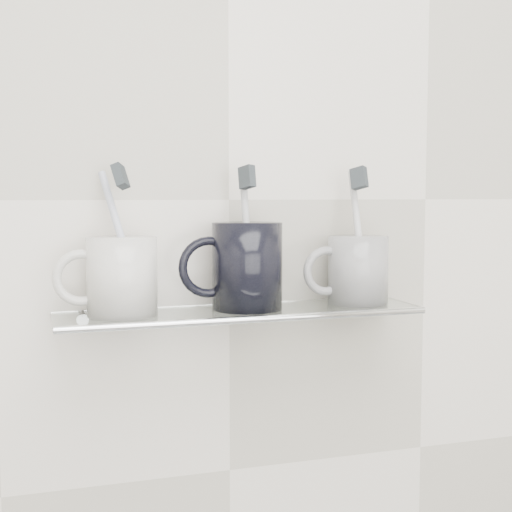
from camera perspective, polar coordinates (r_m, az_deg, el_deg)
name	(u,v)px	position (r m, az deg, el deg)	size (l,w,h in m)	color
wall_back	(229,200)	(1.03, -2.18, 4.52)	(2.50, 2.50, 0.00)	silver
shelf_glass	(241,313)	(0.98, -1.18, -4.55)	(0.50, 0.12, 0.01)	silver
shelf_rail	(254,319)	(0.93, -0.20, -5.10)	(0.01, 0.01, 0.50)	silver
bracket_left	(82,323)	(0.99, -13.75, -5.23)	(0.02, 0.02, 0.03)	silver
bracket_right	(365,308)	(1.10, 8.70, -4.14)	(0.02, 0.02, 0.03)	silver
mug_left	(122,276)	(0.94, -10.67, -1.61)	(0.09, 0.09, 0.10)	white
mug_left_handle	(81,278)	(0.94, -13.81, -1.70)	(0.07, 0.07, 0.01)	white
toothbrush_left	(121,238)	(0.94, -10.72, 1.41)	(0.01, 0.01, 0.19)	silver
bristles_left	(120,176)	(0.94, -10.80, 6.29)	(0.01, 0.02, 0.03)	#2B3135
mug_center	(247,266)	(0.98, -0.72, -0.80)	(0.10, 0.10, 0.12)	black
mug_center_handle	(209,267)	(0.96, -3.80, -0.90)	(0.08, 0.08, 0.01)	black
toothbrush_center	(247,236)	(0.97, -0.72, 1.62)	(0.01, 0.01, 0.19)	#BDBDBD
bristles_center	(247,177)	(0.97, -0.72, 6.33)	(0.01, 0.02, 0.03)	#2B3135
mug_right	(358,270)	(1.04, 8.15, -1.11)	(0.09, 0.09, 0.10)	white
mug_right_handle	(326,271)	(1.02, 5.65, -1.20)	(0.07, 0.07, 0.01)	white
toothbrush_right	(358,234)	(1.04, 8.19, 1.76)	(0.01, 0.01, 0.19)	silver
bristles_right	(359,178)	(1.03, 8.24, 6.19)	(0.01, 0.02, 0.03)	#2B3135
chrome_cap	(376,298)	(1.06, 9.57, -3.34)	(0.03, 0.03, 0.01)	silver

